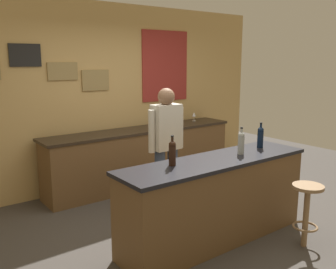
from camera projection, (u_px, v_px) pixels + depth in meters
The scene contains 12 objects.
ground_plane at pixel (191, 226), 4.43m from camera, with size 10.00×10.00×0.00m, color #423D38.
back_wall at pixel (107, 95), 5.74m from camera, with size 6.00×0.09×2.80m.
bar_counter at pixel (215, 200), 4.03m from camera, with size 2.29×0.60×0.92m.
side_counter at pixel (143, 157), 5.87m from camera, with size 3.19×0.56×0.90m.
bartender at pixel (166, 143), 4.62m from camera, with size 0.52×0.21×1.62m.
bar_stool at pixel (307, 205), 3.88m from camera, with size 0.32×0.32×0.68m.
wine_bottle_a at pixel (172, 152), 3.67m from camera, with size 0.07×0.07×0.31m.
wine_bottle_b at pixel (241, 142), 4.12m from camera, with size 0.07×0.07×0.31m.
wine_bottle_c at pixel (260, 136), 4.43m from camera, with size 0.07×0.07×0.31m.
wine_glass_a at pixel (168, 120), 5.97m from camera, with size 0.07×0.07×0.16m.
wine_glass_b at pixel (194, 115), 6.52m from camera, with size 0.07×0.07×0.16m.
coffee_mug at pixel (168, 122), 6.16m from camera, with size 0.12×0.08×0.09m.
Camera 1 is at (-2.70, -3.13, 1.95)m, focal length 39.70 mm.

